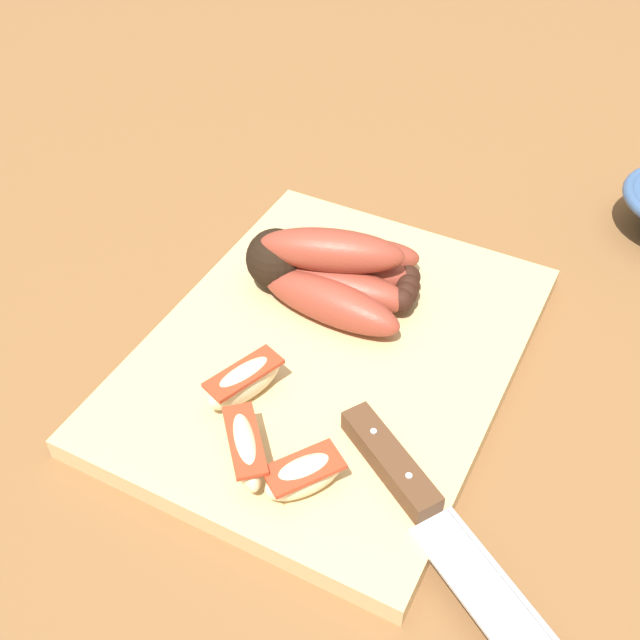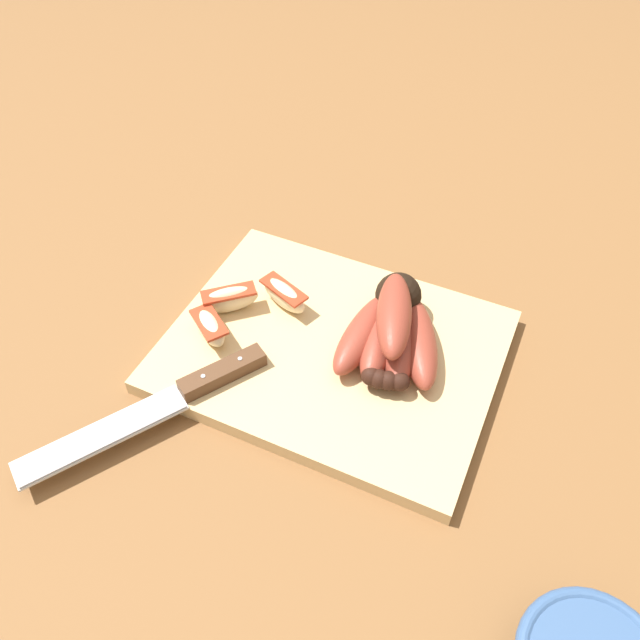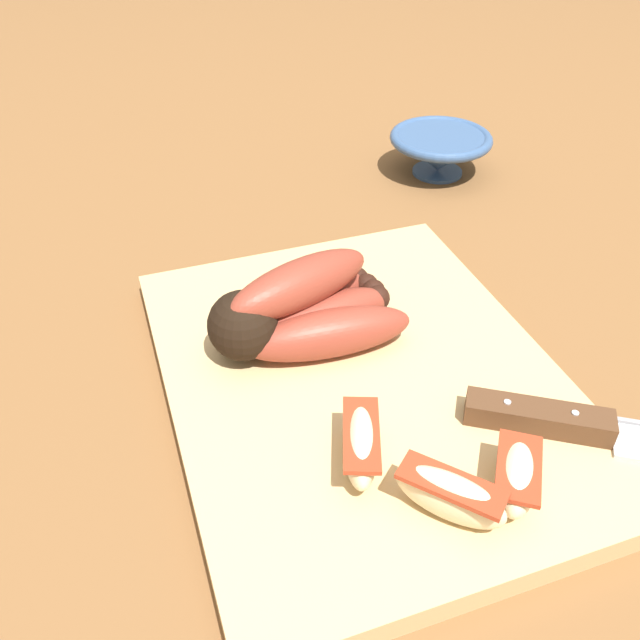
# 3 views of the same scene
# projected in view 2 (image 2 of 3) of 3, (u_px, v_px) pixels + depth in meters

# --- Properties ---
(ground_plane) EXTENTS (6.00, 6.00, 0.00)m
(ground_plane) POSITION_uv_depth(u_px,v_px,m) (332.00, 356.00, 0.76)
(ground_plane) COLOR brown
(cutting_board) EXTENTS (0.38, 0.29, 0.02)m
(cutting_board) POSITION_uv_depth(u_px,v_px,m) (331.00, 353.00, 0.75)
(cutting_board) COLOR tan
(cutting_board) RESTS_ON ground_plane
(banana_bunch) EXTENTS (0.13, 0.16, 0.07)m
(banana_bunch) POSITION_uv_depth(u_px,v_px,m) (392.00, 329.00, 0.73)
(banana_bunch) COLOR black
(banana_bunch) RESTS_ON cutting_board
(chefs_knife) EXTENTS (0.18, 0.25, 0.02)m
(chefs_knife) POSITION_uv_depth(u_px,v_px,m) (183.00, 393.00, 0.69)
(chefs_knife) COLOR silver
(chefs_knife) RESTS_ON cutting_board
(apple_wedge_near) EXTENTS (0.06, 0.06, 0.03)m
(apple_wedge_near) POSITION_uv_depth(u_px,v_px,m) (210.00, 327.00, 0.74)
(apple_wedge_near) COLOR beige
(apple_wedge_near) RESTS_ON cutting_board
(apple_wedge_middle) EXTENTS (0.07, 0.05, 0.03)m
(apple_wedge_middle) POSITION_uv_depth(u_px,v_px,m) (284.00, 295.00, 0.78)
(apple_wedge_middle) COLOR beige
(apple_wedge_middle) RESTS_ON cutting_board
(apple_wedge_far) EXTENTS (0.07, 0.06, 0.04)m
(apple_wedge_far) POSITION_uv_depth(u_px,v_px,m) (230.00, 299.00, 0.77)
(apple_wedge_far) COLOR beige
(apple_wedge_far) RESTS_ON cutting_board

